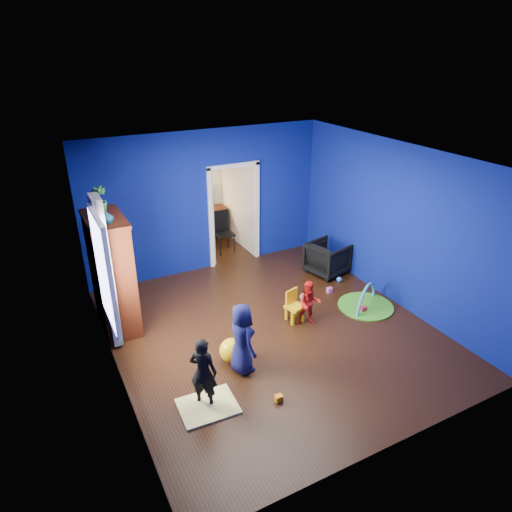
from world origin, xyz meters
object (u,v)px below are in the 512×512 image
child_black (203,372)px  play_mat (365,306)px  child_navy (242,339)px  hopper_ball (232,350)px  tv_armoire (112,274)px  crt_tv (114,271)px  kid_chair (295,308)px  toddler_red (309,303)px  vase (107,217)px  study_desk (208,223)px  folding_chair (224,233)px  armchair (328,258)px

child_black → play_mat: (3.51, 0.93, -0.50)m
child_navy → hopper_ball: size_ratio=2.88×
play_mat → tv_armoire: bearing=160.1°
tv_armoire → crt_tv: bearing=0.0°
child_black → kid_chair: bearing=-110.1°
toddler_red → crt_tv: (-2.84, 1.47, 0.61)m
child_navy → vase: size_ratio=5.45×
toddler_red → tv_armoire: bearing=179.9°
child_navy → hopper_ball: (-0.05, 0.25, -0.36)m
child_black → toddler_red: (2.28, 0.95, -0.10)m
child_navy → crt_tv: size_ratio=1.57×
study_desk → folding_chair: (0.00, -0.96, 0.09)m
vase → hopper_ball: bearing=-48.7°
armchair → study_desk: bearing=12.9°
vase → study_desk: size_ratio=0.23×
child_navy → play_mat: bearing=-83.0°
child_navy → tv_armoire: tv_armoire is taller
crt_tv → kid_chair: 3.07m
child_black → vase: 2.69m
vase → study_desk: vase is taller
study_desk → child_black: bearing=-112.7°
armchair → study_desk: (-1.46, 2.92, 0.04)m
toddler_red → study_desk: (-0.06, 4.35, -0.03)m
play_mat → child_black: bearing=-165.2°
child_black → crt_tv: (-0.57, 2.42, 0.51)m
kid_chair → tv_armoire: bearing=137.9°
hopper_ball → crt_tv: bearing=125.3°
crt_tv → armchair: bearing=-0.6°
vase → folding_chair: 3.93m
toddler_red → crt_tv: crt_tv is taller
toddler_red → play_mat: size_ratio=0.81×
hopper_ball → study_desk: (1.52, 4.66, 0.18)m
crt_tv → hopper_ball: bearing=-54.7°
tv_armoire → armchair: bearing=-0.6°
folding_chair → crt_tv: bearing=-145.3°
vase → hopper_ball: size_ratio=0.53×
child_black → folding_chair: bearing=-75.5°
crt_tv → hopper_ball: 2.33m
play_mat → study_desk: size_ratio=1.14×
vase → crt_tv: (0.04, 0.30, -1.04)m
armchair → vase: 4.63m
vase → folding_chair: vase is taller
toddler_red → folding_chair: bearing=117.9°
crt_tv → play_mat: crt_tv is taller
toddler_red → vase: 3.52m
child_navy → toddler_red: size_ratio=1.35×
hopper_ball → folding_chair: 4.01m
child_black → armchair: bearing=-105.6°
armchair → folding_chair: (-1.46, 1.96, 0.12)m
armchair → tv_armoire: 4.33m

